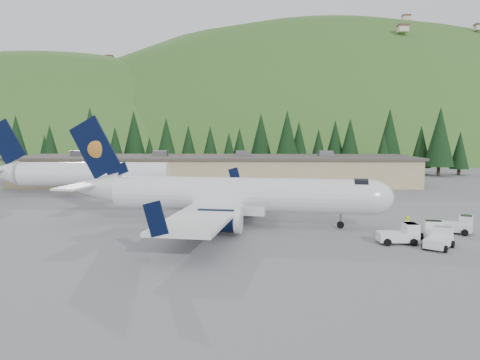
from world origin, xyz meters
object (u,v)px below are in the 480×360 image
Objects in this scene: airliner at (230,196)px; baggage_tug_d at (440,239)px; second_airliner at (75,173)px; baggage_tug_c at (435,233)px; ramp_worker at (406,226)px; baggage_tug_a at (401,234)px; baggage_tug_b at (457,225)px; terminal_building at (215,170)px.

airliner is 9.92× the size of baggage_tug_d.
airliner is 1.23× the size of second_airliner.
baggage_tug_c is 1.83× the size of ramp_worker.
baggage_tug_a is 0.90× the size of baggage_tug_b.
baggage_tug_c is 1.03× the size of baggage_tug_d.
baggage_tug_a is at bearing 109.61° from baggage_tug_c.
terminal_building is 51.99m from baggage_tug_d.
ramp_worker is (1.41, 2.87, 0.17)m from baggage_tug_a.
second_airliner is 14.46× the size of ramp_worker.
terminal_building is at bearing -92.43° from ramp_worker.
baggage_tug_a is at bearing -118.10° from baggage_tug_b.
second_airliner is at bearing 141.64° from baggage_tug_a.
baggage_tug_b is 1.08× the size of baggage_tug_d.
ramp_worker reaches higher than baggage_tug_c.
ramp_worker is (16.28, -5.08, -2.03)m from airliner.
second_airliner is 7.49× the size of baggage_tug_b.
baggage_tug_a is 0.95× the size of baggage_tug_c.
baggage_tug_a is 3.20m from ramp_worker.
baggage_tug_b is at bearing -29.51° from second_airliner.
baggage_tug_a is at bearing 98.83° from baggage_tug_d.
terminal_building is at bearing 62.24° from baggage_tug_d.
airliner is 19.53m from baggage_tug_c.
terminal_building is (-18.91, 45.80, 1.84)m from baggage_tug_a.
baggage_tug_a reaches higher than baggage_tug_d.
second_airliner is at bearing -141.22° from terminal_building.
airliner is 10.21× the size of baggage_tug_a.
second_airliner reaches higher than baggage_tug_a.
second_airliner is (-23.95, 21.85, 0.34)m from airliner.
baggage_tug_b is 6.81m from baggage_tug_d.
terminal_building reaches higher than baggage_tug_b.
baggage_tug_d is at bearing -95.10° from baggage_tug_b.
airliner reaches higher than baggage_tug_d.
baggage_tug_d is (-3.85, -5.61, -0.05)m from baggage_tug_b.
baggage_tug_a is 49.59m from terminal_building.
second_airliner is at bearing -61.56° from ramp_worker.
ramp_worker reaches higher than baggage_tug_d.
baggage_tug_b is at bearing -58.61° from terminal_building.
baggage_tug_b is at bearing 3.24° from baggage_tug_d.
airliner is at bearing -160.71° from baggage_tug_b.
second_airliner is at bearing 65.30° from baggage_tug_c.
ramp_worker reaches higher than baggage_tug_a.
terminal_building reaches higher than baggage_tug_a.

